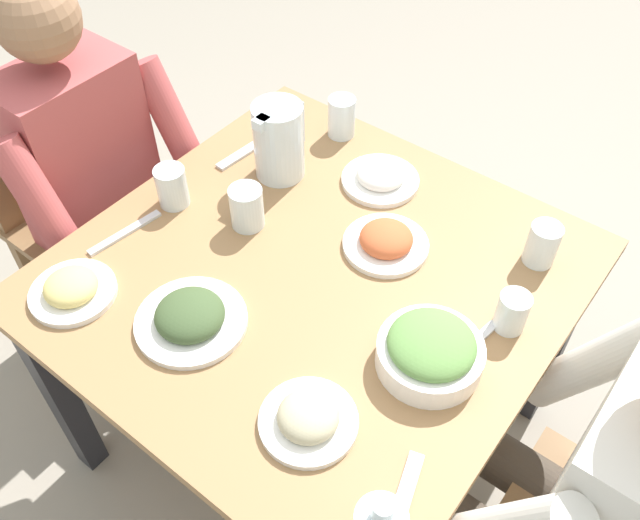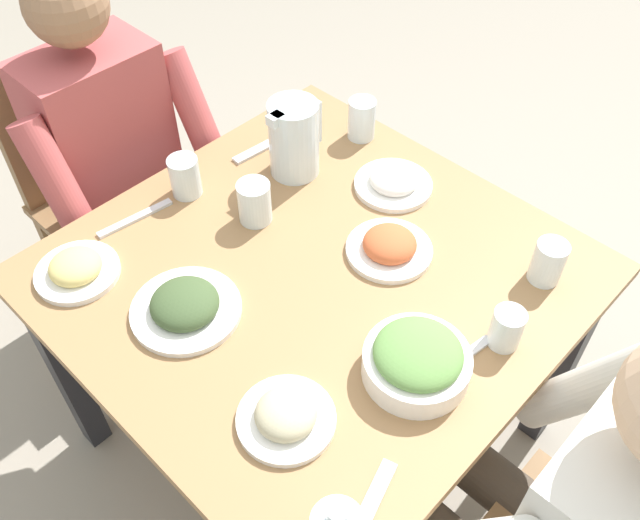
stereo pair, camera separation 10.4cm
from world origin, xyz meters
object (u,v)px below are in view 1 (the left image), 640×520
plate_dolmas (190,317)px  water_glass_by_pitcher (512,312)px  diner_near (566,479)px  water_glass_far_right (247,207)px  plate_yoghurt (381,177)px  water_glass_near_right (342,117)px  plate_fries (72,289)px  salad_bowl (430,351)px  salt_shaker (290,135)px  water_pitcher (279,141)px  dining_table (314,300)px  water_glass_center (542,244)px  water_glass_near_left (172,187)px  chair_far (75,198)px  plate_rice_curry (386,241)px  plate_beans (308,418)px  diner_far (111,189)px

plate_dolmas → water_glass_by_pitcher: water_glass_by_pitcher is taller
diner_near → water_glass_far_right: size_ratio=11.58×
plate_yoghurt → water_glass_near_right: 0.22m
diner_near → plate_dolmas: size_ratio=5.18×
plate_fries → water_glass_near_right: size_ratio=1.68×
salad_bowl → water_glass_far_right: (0.07, 0.52, 0.01)m
plate_fries → salt_shaker: salt_shaker is taller
water_pitcher → plate_fries: 0.57m
dining_table → salad_bowl: (-0.05, -0.32, 0.14)m
plate_yoghurt → water_glass_center: bearing=-90.3°
plate_yoghurt → water_glass_near_left: 0.49m
chair_far → plate_rice_curry: size_ratio=4.57×
water_pitcher → plate_rice_curry: bearing=-98.8°
plate_beans → water_glass_far_right: bearing=53.5°
dining_table → water_glass_by_pitcher: bearing=-73.0°
plate_yoghurt → water_glass_by_pitcher: (-0.20, -0.44, 0.03)m
plate_yoghurt → salt_shaker: 0.27m
water_glass_by_pitcher → chair_far: bearing=98.0°
dining_table → water_glass_by_pitcher: (0.12, -0.39, 0.14)m
chair_far → water_glass_near_left: bearing=-87.5°
water_glass_far_right → plate_fries: bearing=159.1°
water_glass_by_pitcher → salt_shaker: 0.73m
dining_table → plate_rice_curry: plate_rice_curry is taller
plate_yoghurt → salt_shaker: bearing=93.4°
plate_beans → salt_shaker: 0.80m
water_glass_near_left → water_glass_by_pitcher: 0.80m
water_glass_near_right → water_glass_by_pitcher: 0.70m
diner_far → water_glass_by_pitcher: bearing=-80.4°
dining_table → plate_beans: plate_beans is taller
plate_dolmas → dining_table: bearing=-22.0°
water_glass_near_right → salt_shaker: water_glass_near_right is taller
salad_bowl → water_glass_center: bearing=-7.0°
diner_far → water_glass_center: bearing=-69.4°
plate_fries → plate_rice_curry: size_ratio=0.94×
salad_bowl → plate_beans: salad_bowl is taller
water_pitcher → plate_fries: size_ratio=1.07×
plate_beans → plate_rice_curry: bearing=17.0°
water_glass_near_left → water_glass_by_pitcher: water_glass_near_left is taller
plate_beans → water_pitcher: bearing=44.1°
water_glass_near_right → plate_beans: bearing=-147.3°
diner_far → plate_yoghurt: 0.69m
diner_far → plate_dolmas: (-0.21, -0.51, 0.09)m
diner_far → water_glass_center: diner_far is taller
water_glass_near_right → water_glass_far_right: bearing=-175.3°
plate_rice_curry → plate_yoghurt: plate_rice_curry is taller
water_pitcher → plate_fries: water_pitcher is taller
water_pitcher → water_glass_center: (0.12, -0.63, -0.05)m
water_glass_near_right → salt_shaker: bearing=145.7°
plate_yoghurt → water_glass_center: (-0.00, -0.41, 0.03)m
salad_bowl → plate_beans: size_ratio=1.13×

